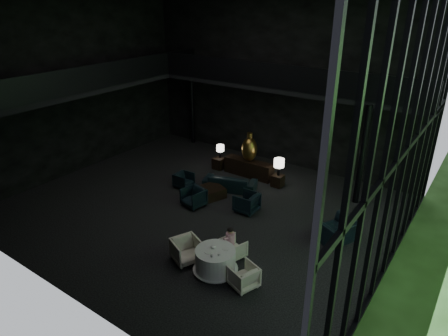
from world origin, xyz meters
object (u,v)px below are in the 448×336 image
Objects in this scene: window_armchair at (337,225)px; dining_chair_west at (186,248)px; side_table_right at (278,181)px; table_lamp_right at (279,164)px; lounge_armchair_east at (247,201)px; coffee_table at (211,192)px; side_table_left at (219,163)px; table_lamp_left at (220,149)px; console at (249,168)px; dining_chair_north at (233,248)px; lounge_armchair_west at (184,180)px; child at (230,236)px; sofa at (230,179)px; dining_chair_east at (243,276)px; dining_table at (215,262)px; lounge_armchair_south at (194,196)px; bronze_urn at (249,149)px.

window_armchair reaches higher than dining_chair_west.
table_lamp_right is (-0.00, 0.03, 0.79)m from side_table_right.
lounge_armchair_east is 1.86m from coffee_table.
table_lamp_left reaches higher than side_table_left.
console is 3.69× the size of dining_chair_north.
window_armchair reaches higher than side_table_right.
window_armchair is (6.85, -0.17, 0.26)m from lounge_armchair_west.
console is at bearing -34.09° from lounge_armchair_west.
child is (-2.42, -2.76, 0.15)m from window_armchair.
window_armchair is at bearing 90.15° from lounge_armchair_east.
table_lamp_left reaches higher than dining_chair_north.
table_lamp_right reaches higher than sofa.
table_lamp_right reaches higher than side_table_right.
coffee_table is 1.06× the size of dining_chair_west.
dining_chair_east is at bearing 30.42° from lounge_armchair_east.
dining_chair_west is at bearing -174.47° from dining_table.
dining_chair_east is 1.53m from child.
lounge_armchair_south is (1.33, -3.66, -0.55)m from table_lamp_left.
dining_table is (3.00, -3.78, 0.12)m from coffee_table.
console is at bearing -105.81° from sofa.
dining_chair_north is 1.08× the size of child.
lounge_armchair_south is 3.58m from child.
table_lamp_right is at bearing 73.23° from lounge_armchair_south.
sofa reaches higher than lounge_armchair_east.
window_armchair is at bearing 148.84° from sofa.
sofa is 5.19m from dining_chair_west.
window_armchair is 4.35m from dining_table.
side_table_left reaches higher than coffee_table.
side_table_left is at bearing 122.01° from lounge_armchair_south.
lounge_armchair_west is (-0.06, -2.48, 0.06)m from side_table_left.
sofa is at bearing 91.73° from lounge_armchair_south.
side_table_right is 0.77× the size of lounge_armchair_west.
lounge_armchair_west is at bearing -143.47° from side_table_right.
coffee_table is (-0.25, -1.02, -0.25)m from sofa.
bronze_urn is 6.23m from child.
lounge_armchair_east is (1.66, -2.83, 0.07)m from console.
lounge_armchair_south is at bearing -95.31° from coffee_table.
sofa is at bearing 76.30° from coffee_table.
coffee_table is at bearing 128.40° from dining_table.
dining_table is 1.53× the size of dining_chair_west.
window_armchair is 0.98× the size of dining_table.
console is 1.72× the size of dining_table.
lounge_armchair_east is (0.06, -2.63, 0.19)m from side_table_right.
bronze_urn reaches higher than dining_chair_north.
side_table_right is 3.94m from lounge_armchair_south.
console is 2.76× the size of lounge_armchair_south.
side_table_right is 0.57× the size of dining_chair_west.
sofa is (-1.52, -1.44, 0.21)m from side_table_right.
lounge_armchair_west is 5.37m from dining_chair_north.
dining_chair_north reaches higher than coffee_table.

